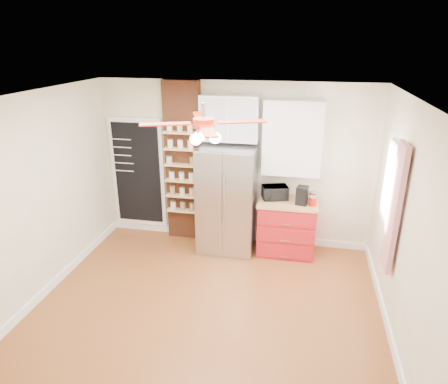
% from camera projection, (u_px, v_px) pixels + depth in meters
% --- Properties ---
extents(floor, '(4.50, 4.50, 0.00)m').
position_uv_depth(floor, '(207.00, 307.00, 5.24)').
color(floor, brown).
rests_on(floor, ground).
extents(ceiling, '(4.50, 4.50, 0.00)m').
position_uv_depth(ceiling, '(203.00, 98.00, 4.27)').
color(ceiling, white).
rests_on(ceiling, wall_back).
extents(wall_back, '(4.50, 0.02, 2.70)m').
position_uv_depth(wall_back, '(235.00, 165.00, 6.58)').
color(wall_back, beige).
rests_on(wall_back, floor).
extents(wall_front, '(4.50, 0.02, 2.70)m').
position_uv_depth(wall_front, '(140.00, 322.00, 2.92)').
color(wall_front, beige).
rests_on(wall_front, floor).
extents(wall_left, '(0.02, 4.00, 2.70)m').
position_uv_depth(wall_left, '(37.00, 199.00, 5.17)').
color(wall_left, beige).
rests_on(wall_left, floor).
extents(wall_right, '(0.02, 4.00, 2.70)m').
position_uv_depth(wall_right, '(406.00, 230.00, 4.34)').
color(wall_right, beige).
rests_on(wall_right, floor).
extents(chalkboard, '(0.95, 0.05, 1.95)m').
position_uv_depth(chalkboard, '(138.00, 173.00, 6.95)').
color(chalkboard, white).
rests_on(chalkboard, wall_back).
extents(brick_pillar, '(0.60, 0.16, 2.70)m').
position_uv_depth(brick_pillar, '(184.00, 163.00, 6.67)').
color(brick_pillar, brown).
rests_on(brick_pillar, floor).
extents(fridge, '(0.90, 0.70, 1.75)m').
position_uv_depth(fridge, '(227.00, 199.00, 6.42)').
color(fridge, '#B0B0B5').
rests_on(fridge, floor).
extents(upper_glass_cabinet, '(0.90, 0.35, 0.70)m').
position_uv_depth(upper_glass_cabinet, '(230.00, 118.00, 6.14)').
color(upper_glass_cabinet, white).
rests_on(upper_glass_cabinet, wall_back).
extents(red_cabinet, '(0.94, 0.64, 0.90)m').
position_uv_depth(red_cabinet, '(287.00, 227.00, 6.44)').
color(red_cabinet, '#AC171E').
rests_on(red_cabinet, floor).
extents(upper_shelf_unit, '(0.90, 0.30, 1.15)m').
position_uv_depth(upper_shelf_unit, '(292.00, 138.00, 6.09)').
color(upper_shelf_unit, white).
rests_on(upper_shelf_unit, wall_back).
extents(window, '(0.04, 0.75, 1.05)m').
position_uv_depth(window, '(392.00, 185.00, 5.09)').
color(window, white).
rests_on(window, wall_right).
extents(curtain, '(0.06, 0.40, 1.55)m').
position_uv_depth(curtain, '(395.00, 208.00, 4.63)').
color(curtain, '#B51827').
rests_on(curtain, wall_right).
extents(ceiling_fan, '(1.40, 1.40, 0.44)m').
position_uv_depth(ceiling_fan, '(204.00, 123.00, 4.37)').
color(ceiling_fan, silver).
rests_on(ceiling_fan, ceiling).
extents(toaster_oven, '(0.45, 0.37, 0.22)m').
position_uv_depth(toaster_oven, '(275.00, 192.00, 6.34)').
color(toaster_oven, black).
rests_on(toaster_oven, red_cabinet).
extents(coffee_maker, '(0.20, 0.22, 0.28)m').
position_uv_depth(coffee_maker, '(302.00, 195.00, 6.13)').
color(coffee_maker, black).
rests_on(coffee_maker, red_cabinet).
extents(canister_left, '(0.11, 0.11, 0.14)m').
position_uv_depth(canister_left, '(313.00, 201.00, 6.09)').
color(canister_left, '#B4130A').
rests_on(canister_left, red_cabinet).
extents(canister_right, '(0.14, 0.14, 0.15)m').
position_uv_depth(canister_right, '(313.00, 197.00, 6.25)').
color(canister_right, red).
rests_on(canister_right, red_cabinet).
extents(pantry_jar_oats, '(0.11, 0.11, 0.13)m').
position_uv_depth(pantry_jar_oats, '(169.00, 160.00, 6.52)').
color(pantry_jar_oats, '#C0AF93').
rests_on(pantry_jar_oats, brick_pillar).
extents(pantry_jar_beans, '(0.11, 0.11, 0.11)m').
position_uv_depth(pantry_jar_beans, '(192.00, 161.00, 6.50)').
color(pantry_jar_beans, '#97854D').
rests_on(pantry_jar_beans, brick_pillar).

